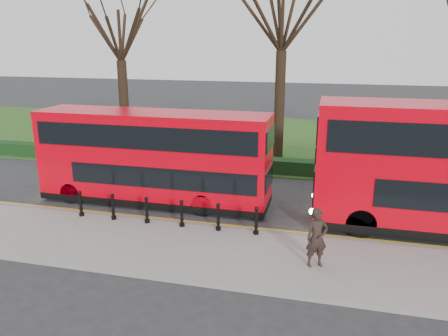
# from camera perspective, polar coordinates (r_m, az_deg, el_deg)

# --- Properties ---
(ground) EXTENTS (120.00, 120.00, 0.00)m
(ground) POSITION_cam_1_polar(r_m,az_deg,el_deg) (17.88, -3.53, -6.38)
(ground) COLOR #28282B
(ground) RESTS_ON ground
(pavement) EXTENTS (60.00, 4.00, 0.15)m
(pavement) POSITION_cam_1_polar(r_m,az_deg,el_deg) (15.28, -6.95, -10.31)
(pavement) COLOR gray
(pavement) RESTS_ON ground
(kerb) EXTENTS (60.00, 0.25, 0.16)m
(kerb) POSITION_cam_1_polar(r_m,az_deg,el_deg) (16.98, -4.55, -7.41)
(kerb) COLOR slate
(kerb) RESTS_ON ground
(grass_verge) EXTENTS (60.00, 18.00, 0.06)m
(grass_verge) POSITION_cam_1_polar(r_m,az_deg,el_deg) (31.87, 4.57, 3.84)
(grass_verge) COLOR #2C4C19
(grass_verge) RESTS_ON ground
(hedge) EXTENTS (60.00, 0.90, 0.80)m
(hedge) POSITION_cam_1_polar(r_m,az_deg,el_deg) (23.96, 1.32, 0.60)
(hedge) COLOR black
(hedge) RESTS_ON ground
(yellow_line_outer) EXTENTS (60.00, 0.10, 0.01)m
(yellow_line_outer) POSITION_cam_1_polar(r_m,az_deg,el_deg) (17.26, -4.23, -7.23)
(yellow_line_outer) COLOR yellow
(yellow_line_outer) RESTS_ON ground
(yellow_line_inner) EXTENTS (60.00, 0.10, 0.01)m
(yellow_line_inner) POSITION_cam_1_polar(r_m,az_deg,el_deg) (17.44, -4.02, -6.98)
(yellow_line_inner) COLOR yellow
(yellow_line_inner) RESTS_ON ground
(tree_left) EXTENTS (6.63, 6.63, 10.35)m
(tree_left) POSITION_cam_1_polar(r_m,az_deg,el_deg) (28.83, -13.51, 17.14)
(tree_left) COLOR black
(tree_left) RESTS_ON ground
(tree_mid) EXTENTS (7.38, 7.38, 11.52)m
(tree_mid) POSITION_cam_1_polar(r_m,az_deg,el_deg) (25.93, 7.68, 19.48)
(tree_mid) COLOR black
(tree_mid) RESTS_ON ground
(bollard_row) EXTENTS (7.22, 0.15, 1.00)m
(bollard_row) POSITION_cam_1_polar(r_m,az_deg,el_deg) (16.74, -7.83, -5.74)
(bollard_row) COLOR black
(bollard_row) RESTS_ON pavement
(bus_lead) EXTENTS (10.07, 2.31, 4.00)m
(bus_lead) POSITION_cam_1_polar(r_m,az_deg,el_deg) (19.06, -9.18, 1.29)
(bus_lead) COLOR red
(bus_lead) RESTS_ON ground
(pedestrian) EXTENTS (0.81, 0.70, 1.88)m
(pedestrian) POSITION_cam_1_polar(r_m,az_deg,el_deg) (13.81, 12.02, -8.91)
(pedestrian) COLOR black
(pedestrian) RESTS_ON pavement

